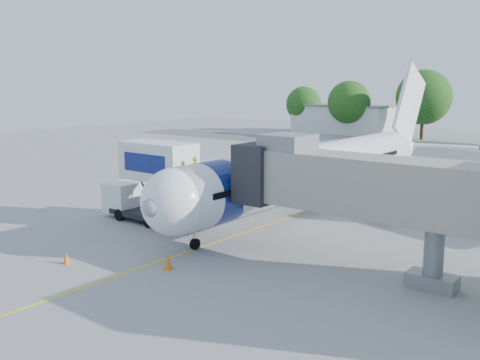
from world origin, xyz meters
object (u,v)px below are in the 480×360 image
Objects in this scene: catering_hiloader at (152,182)px; ground_tug at (102,265)px; aircraft at (320,168)px; jet_bridge at (346,184)px.

catering_hiloader is 10.77m from ground_tug.
catering_hiloader is at bearing 118.16° from ground_tug.
aircraft is at bearing 82.68° from ground_tug.
jet_bridge reaches higher than catering_hiloader.
ground_tug is (6.04, -8.68, -2.04)m from catering_hiloader.
jet_bridge reaches higher than ground_tug.
catering_hiloader is 2.37× the size of ground_tug.
aircraft reaches higher than catering_hiloader.
catering_hiloader reaches higher than ground_tug.
aircraft is 2.71× the size of jet_bridge.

